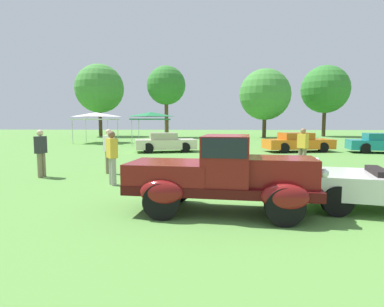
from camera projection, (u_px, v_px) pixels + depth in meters
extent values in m
plane|color=#568C3D|center=(233.00, 208.00, 7.40)|extent=(120.00, 120.00, 0.00)
cube|color=#400B0B|center=(221.00, 187.00, 7.05)|extent=(4.22, 1.93, 0.20)
cube|color=maroon|center=(278.00, 172.00, 6.81)|extent=(1.63, 1.27, 0.60)
ellipsoid|color=silver|center=(317.00, 174.00, 6.68)|extent=(0.22, 0.54, 0.68)
cube|color=maroon|center=(226.00, 159.00, 6.97)|extent=(1.13, 1.48, 1.04)
cube|color=black|center=(226.00, 146.00, 6.94)|extent=(1.05, 1.51, 0.40)
cube|color=maroon|center=(170.00, 172.00, 7.22)|extent=(1.93, 1.61, 0.48)
ellipsoid|color=maroon|center=(278.00, 183.00, 7.54)|extent=(0.96, 0.47, 0.52)
ellipsoid|color=maroon|center=(285.00, 197.00, 6.13)|extent=(0.96, 0.47, 0.52)
ellipsoid|color=maroon|center=(177.00, 180.00, 7.95)|extent=(0.96, 0.47, 0.52)
ellipsoid|color=maroon|center=(161.00, 192.00, 6.54)|extent=(0.96, 0.47, 0.52)
sphere|color=silver|center=(315.00, 167.00, 7.10)|extent=(0.18, 0.18, 0.18)
sphere|color=silver|center=(324.00, 173.00, 6.23)|extent=(0.18, 0.18, 0.18)
cylinder|color=black|center=(278.00, 190.00, 7.56)|extent=(0.76, 0.24, 0.76)
cylinder|color=black|center=(285.00, 207.00, 6.15)|extent=(0.76, 0.24, 0.76)
cylinder|color=black|center=(177.00, 187.00, 7.97)|extent=(0.76, 0.24, 0.76)
cylinder|color=black|center=(162.00, 201.00, 6.56)|extent=(0.76, 0.24, 0.76)
cube|color=black|center=(377.00, 175.00, 7.21)|extent=(0.56, 1.24, 0.28)
cylinder|color=black|center=(328.00, 186.00, 8.25)|extent=(0.66, 0.20, 0.66)
cylinder|color=black|center=(337.00, 201.00, 6.78)|extent=(0.66, 0.20, 0.66)
cube|color=beige|center=(166.00, 144.00, 20.59)|extent=(4.10, 2.54, 0.60)
cube|color=#B3AB8E|center=(163.00, 136.00, 20.51)|extent=(1.97, 1.80, 0.44)
cylinder|color=black|center=(185.00, 148.00, 20.08)|extent=(0.64, 0.22, 0.64)
cylinder|color=black|center=(148.00, 148.00, 19.64)|extent=(0.64, 0.22, 0.64)
cube|color=orange|center=(298.00, 144.00, 20.70)|extent=(4.56, 2.48, 0.60)
cube|color=#BB5914|center=(296.00, 136.00, 20.63)|extent=(2.14, 1.78, 0.44)
cylinder|color=black|center=(323.00, 147.00, 20.15)|extent=(0.64, 0.22, 0.64)
cylinder|color=black|center=(284.00, 148.00, 19.77)|extent=(0.64, 0.22, 0.64)
cube|color=teal|center=(383.00, 145.00, 19.92)|extent=(4.31, 2.34, 0.60)
cube|color=#146A6E|center=(381.00, 137.00, 19.90)|extent=(2.01, 1.72, 0.44)
cylinder|color=black|center=(366.00, 148.00, 19.45)|extent=(0.64, 0.22, 0.64)
cylinder|color=#9E998E|center=(114.00, 172.00, 9.95)|extent=(0.16, 0.16, 0.86)
cylinder|color=#9E998E|center=(111.00, 171.00, 10.12)|extent=(0.16, 0.16, 0.86)
cube|color=gold|center=(112.00, 148.00, 9.96)|extent=(0.43, 0.46, 0.60)
sphere|color=brown|center=(112.00, 135.00, 9.92)|extent=(0.22, 0.22, 0.22)
cylinder|color=#7F7056|center=(43.00, 165.00, 11.51)|extent=(0.16, 0.16, 0.86)
cylinder|color=#7F7056|center=(40.00, 166.00, 11.32)|extent=(0.16, 0.16, 0.86)
cube|color=#2D2D33|center=(41.00, 145.00, 11.34)|extent=(0.29, 0.43, 0.60)
sphere|color=beige|center=(40.00, 133.00, 11.30)|extent=(0.22, 0.22, 0.22)
cylinder|color=#7F7056|center=(108.00, 162.00, 12.20)|extent=(0.16, 0.16, 0.86)
cylinder|color=#7F7056|center=(111.00, 163.00, 12.07)|extent=(0.16, 0.16, 0.86)
cube|color=silver|center=(109.00, 143.00, 12.06)|extent=(0.46, 0.43, 0.60)
sphere|color=beige|center=(108.00, 132.00, 12.01)|extent=(0.22, 0.22, 0.22)
cylinder|color=#7F7056|center=(304.00, 159.00, 13.41)|extent=(0.16, 0.16, 0.86)
cylinder|color=#7F7056|center=(300.00, 158.00, 13.57)|extent=(0.16, 0.16, 0.86)
cube|color=gold|center=(303.00, 141.00, 13.42)|extent=(0.44, 0.46, 0.60)
sphere|color=#936B4C|center=(303.00, 131.00, 13.37)|extent=(0.22, 0.22, 0.22)
cylinder|color=#B7B7BC|center=(118.00, 131.00, 30.21)|extent=(0.05, 0.05, 2.05)
cylinder|color=#B7B7BC|center=(108.00, 132.00, 27.18)|extent=(0.05, 0.05, 2.05)
cylinder|color=#B7B7BC|center=(86.00, 131.00, 30.35)|extent=(0.05, 0.05, 2.05)
cylinder|color=#B7B7BC|center=(73.00, 132.00, 27.32)|extent=(0.05, 0.05, 2.05)
cube|color=silver|center=(96.00, 119.00, 28.65)|extent=(3.38, 3.38, 0.10)
pyramid|color=silver|center=(96.00, 115.00, 28.61)|extent=(3.32, 3.32, 0.38)
cylinder|color=#B7B7BC|center=(169.00, 131.00, 28.49)|extent=(0.05, 0.05, 2.05)
cylinder|color=#B7B7BC|center=(165.00, 133.00, 25.82)|extent=(0.05, 0.05, 2.05)
cylinder|color=#B7B7BC|center=(139.00, 131.00, 28.61)|extent=(0.05, 0.05, 2.05)
cylinder|color=#B7B7BC|center=(132.00, 133.00, 25.95)|extent=(0.05, 0.05, 2.05)
cube|color=#1E703D|center=(151.00, 119.00, 27.11)|extent=(2.98, 2.98, 0.10)
pyramid|color=#1E703D|center=(151.00, 114.00, 27.06)|extent=(2.92, 2.92, 0.38)
cylinder|color=#47331E|center=(100.00, 119.00, 40.11)|extent=(0.44, 0.44, 4.28)
sphere|color=#428938|center=(99.00, 88.00, 39.71)|extent=(5.97, 5.97, 5.97)
cylinder|color=brown|center=(166.00, 117.00, 38.09)|extent=(0.44, 0.44, 4.84)
sphere|color=#337A2D|center=(166.00, 85.00, 37.71)|extent=(4.54, 4.54, 4.54)
cylinder|color=#47331E|center=(264.00, 123.00, 37.17)|extent=(0.44, 0.44, 3.35)
sphere|color=#428938|center=(265.00, 94.00, 36.83)|extent=(5.84, 5.84, 5.84)
cylinder|color=#47331E|center=(324.00, 120.00, 39.81)|extent=(0.44, 0.44, 4.19)
sphere|color=#337A2D|center=(325.00, 89.00, 39.43)|extent=(5.81, 5.81, 5.81)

